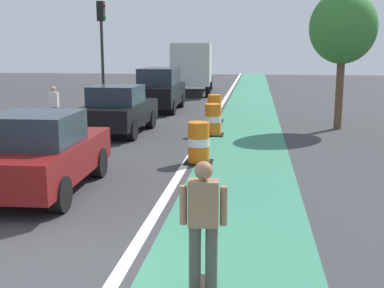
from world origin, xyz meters
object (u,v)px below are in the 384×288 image
(parked_sedan_second, at_px, (118,110))
(pedestrian_crossing, at_px, (54,107))
(parked_suv_third, at_px, (160,89))
(traffic_barrel_back, at_px, (215,108))
(traffic_light_corner, at_px, (102,36))
(parked_sedan_nearest, at_px, (41,153))
(delivery_truck_down_block, at_px, (193,65))
(skateboarder_on_lane, at_px, (203,225))
(street_tree_sidewalk, at_px, (343,28))
(traffic_barrel_front, at_px, (199,143))
(traffic_barrel_mid, at_px, (213,120))

(parked_sedan_second, bearing_deg, pedestrian_crossing, 171.24)
(parked_suv_third, distance_m, traffic_barrel_back, 4.28)
(traffic_light_corner, bearing_deg, parked_suv_third, 3.64)
(parked_sedan_nearest, xyz_separation_m, traffic_light_corner, (-2.86, 13.52, 2.67))
(delivery_truck_down_block, bearing_deg, pedestrian_crossing, -101.98)
(skateboarder_on_lane, height_order, parked_suv_third, parked_suv_third)
(parked_sedan_nearest, height_order, street_tree_sidewalk, street_tree_sidewalk)
(traffic_barrel_front, relative_size, pedestrian_crossing, 0.68)
(parked_sedan_nearest, distance_m, parked_sedan_second, 7.20)
(skateboarder_on_lane, relative_size, parked_sedan_nearest, 0.41)
(traffic_barrel_front, relative_size, traffic_barrel_mid, 1.00)
(traffic_barrel_mid, bearing_deg, parked_sedan_second, -178.45)
(traffic_barrel_mid, height_order, traffic_light_corner, traffic_light_corner)
(street_tree_sidewalk, bearing_deg, skateboarder_on_lane, -105.47)
(delivery_truck_down_block, xyz_separation_m, street_tree_sidewalk, (7.13, -13.49, 1.82))
(parked_sedan_nearest, distance_m, pedestrian_crossing, 8.10)
(traffic_light_corner, bearing_deg, traffic_barrel_back, -27.68)
(traffic_barrel_back, xyz_separation_m, pedestrian_crossing, (-5.62, -3.00, 0.33))
(traffic_barrel_mid, relative_size, delivery_truck_down_block, 0.14)
(traffic_barrel_front, bearing_deg, traffic_light_corner, 119.05)
(parked_sedan_second, xyz_separation_m, parked_suv_third, (0.21, 6.50, 0.20))
(traffic_light_corner, bearing_deg, skateboarder_on_lane, -69.07)
(skateboarder_on_lane, relative_size, delivery_truck_down_block, 0.22)
(parked_suv_third, height_order, traffic_barrel_front, parked_suv_third)
(traffic_barrel_back, bearing_deg, parked_sedan_nearest, -104.51)
(parked_suv_third, distance_m, pedestrian_crossing, 6.70)
(parked_sedan_second, bearing_deg, parked_sedan_nearest, -87.12)
(skateboarder_on_lane, xyz_separation_m, traffic_light_corner, (-6.68, 17.46, 2.59))
(skateboarder_on_lane, distance_m, street_tree_sidewalk, 13.93)
(street_tree_sidewalk, bearing_deg, pedestrian_crossing, -170.97)
(parked_sedan_second, height_order, pedestrian_crossing, parked_sedan_second)
(traffic_barrel_back, relative_size, delivery_truck_down_block, 0.14)
(parked_suv_third, xyz_separation_m, traffic_barrel_mid, (3.12, -6.41, -0.50))
(parked_suv_third, distance_m, delivery_truck_down_block, 9.06)
(skateboarder_on_lane, bearing_deg, pedestrian_crossing, 120.17)
(pedestrian_crossing, relative_size, street_tree_sidewalk, 0.32)
(parked_suv_third, height_order, traffic_light_corner, traffic_light_corner)
(traffic_barrel_front, height_order, traffic_barrel_back, same)
(traffic_barrel_front, bearing_deg, parked_suv_third, 106.27)
(traffic_barrel_mid, xyz_separation_m, delivery_truck_down_block, (-2.63, 15.43, 1.31))
(parked_sedan_nearest, relative_size, traffic_light_corner, 0.82)
(parked_sedan_nearest, bearing_deg, parked_sedan_second, 92.88)
(traffic_barrel_mid, bearing_deg, parked_suv_third, 115.92)
(skateboarder_on_lane, height_order, parked_sedan_second, parked_sedan_second)
(skateboarder_on_lane, bearing_deg, traffic_barrel_mid, 94.35)
(parked_sedan_second, bearing_deg, traffic_barrel_mid, 1.55)
(parked_suv_third, distance_m, street_tree_sidewalk, 9.21)
(delivery_truck_down_block, relative_size, traffic_light_corner, 1.52)
(traffic_barrel_back, bearing_deg, traffic_barrel_mid, -86.09)
(traffic_barrel_back, bearing_deg, pedestrian_crossing, -151.86)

